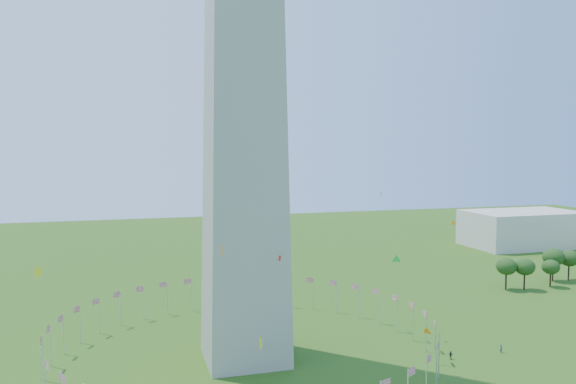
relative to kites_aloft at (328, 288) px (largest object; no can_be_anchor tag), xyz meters
name	(u,v)px	position (x,y,z in m)	size (l,w,h in m)	color
flag_ring	(245,338)	(-10.06, 23.79, -16.05)	(80.24, 80.24, 9.00)	silver
gov_building_east_a	(522,229)	(139.94, 123.79, -12.55)	(50.00, 30.00, 16.00)	beige
kites_aloft	(328,288)	(0.00, 0.00, 0.00)	(124.25, 73.37, 35.21)	green
tree_line_east	(559,270)	(102.74, 59.58, -15.64)	(53.30, 15.65, 10.96)	#2B551C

